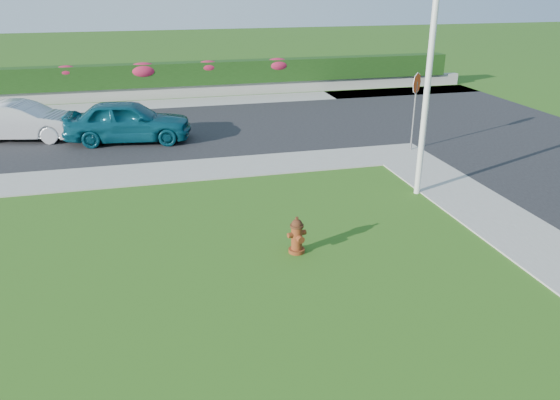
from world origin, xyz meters
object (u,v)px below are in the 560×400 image
object	(u,v)px
utility_pole	(428,77)
sedan_teal	(128,121)
fire_hydrant	(297,236)
stop_sign	(416,93)
sedan_silver	(22,121)

from	to	relation	value
utility_pole	sedan_teal	bearing A→B (deg)	137.13
fire_hydrant	stop_sign	distance (m)	8.83
fire_hydrant	sedan_silver	size ratio (longest dim) A/B	0.20
sedan_silver	utility_pole	bearing A→B (deg)	-112.60
sedan_teal	stop_sign	size ratio (longest dim) A/B	1.65
sedan_silver	utility_pole	xyz separation A→B (m)	(11.51, -8.40, 2.48)
fire_hydrant	sedan_silver	distance (m)	13.21
fire_hydrant	utility_pole	size ratio (longest dim) A/B	0.13
fire_hydrant	stop_sign	xyz separation A→B (m)	(5.91, 6.35, 1.61)
sedan_teal	utility_pole	world-z (taller)	utility_pole
fire_hydrant	sedan_teal	bearing A→B (deg)	97.60
utility_pole	stop_sign	world-z (taller)	utility_pole
sedan_teal	utility_pole	distance (m)	10.83
utility_pole	stop_sign	distance (m)	4.30
utility_pole	stop_sign	bearing A→B (deg)	65.60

